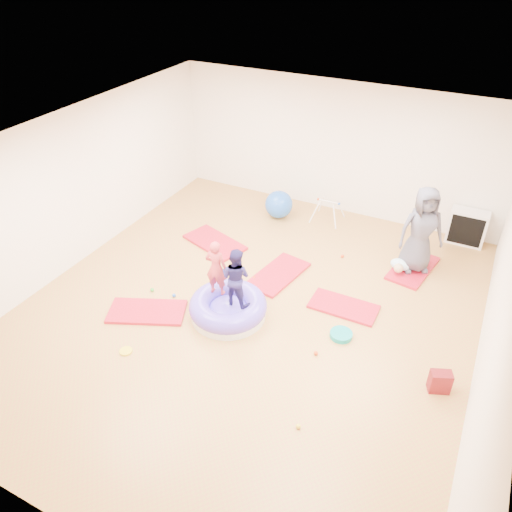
% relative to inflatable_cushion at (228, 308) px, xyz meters
% --- Properties ---
extents(room, '(7.01, 8.01, 2.81)m').
position_rel_inflatable_cushion_xyz_m(room, '(0.23, 0.25, 1.25)').
color(room, '#AE8A3D').
rests_on(room, ground).
extents(gym_mat_front_left, '(1.38, 1.06, 0.05)m').
position_rel_inflatable_cushion_xyz_m(gym_mat_front_left, '(-1.22, -0.55, -0.13)').
color(gym_mat_front_left, '#C5143F').
rests_on(gym_mat_front_left, ground).
extents(gym_mat_mid_left, '(1.40, 1.00, 0.05)m').
position_rel_inflatable_cushion_xyz_m(gym_mat_mid_left, '(-1.31, 1.78, -0.13)').
color(gym_mat_mid_left, '#C5143F').
rests_on(gym_mat_mid_left, ground).
extents(gym_mat_center_back, '(0.83, 1.34, 0.05)m').
position_rel_inflatable_cushion_xyz_m(gym_mat_center_back, '(0.27, 1.36, -0.13)').
color(gym_mat_center_back, '#C5143F').
rests_on(gym_mat_center_back, ground).
extents(gym_mat_right, '(1.11, 0.55, 0.05)m').
position_rel_inflatable_cushion_xyz_m(gym_mat_right, '(1.62, 1.02, -0.13)').
color(gym_mat_right, '#C5143F').
rests_on(gym_mat_right, ground).
extents(gym_mat_rear_right, '(0.80, 1.29, 0.05)m').
position_rel_inflatable_cushion_xyz_m(gym_mat_rear_right, '(2.41, 2.65, -0.13)').
color(gym_mat_rear_right, '#C5143F').
rests_on(gym_mat_rear_right, ground).
extents(inflatable_cushion, '(1.26, 1.26, 0.40)m').
position_rel_inflatable_cushion_xyz_m(inflatable_cushion, '(0.00, 0.00, 0.00)').
color(inflatable_cushion, silver).
rests_on(inflatable_cushion, ground).
extents(child_pink, '(0.38, 0.28, 0.97)m').
position_rel_inflatable_cushion_xyz_m(child_pink, '(-0.25, 0.10, 0.70)').
color(child_pink, '#C93A3E').
rests_on(child_pink, inflatable_cushion).
extents(child_navy, '(0.50, 0.40, 0.99)m').
position_rel_inflatable_cushion_xyz_m(child_navy, '(0.15, 0.01, 0.71)').
color(child_navy, navy).
rests_on(child_navy, inflatable_cushion).
extents(adult_caregiver, '(0.94, 0.84, 1.61)m').
position_rel_inflatable_cushion_xyz_m(adult_caregiver, '(2.42, 2.63, 0.70)').
color(adult_caregiver, '#494757').
rests_on(adult_caregiver, gym_mat_rear_right).
extents(infant, '(0.37, 0.37, 0.22)m').
position_rel_inflatable_cushion_xyz_m(infant, '(2.20, 2.44, 0.01)').
color(infant, '#BDEAFF').
rests_on(infant, gym_mat_rear_right).
extents(ball_pit_balls, '(3.42, 4.01, 0.07)m').
position_rel_inflatable_cushion_xyz_m(ball_pit_balls, '(0.28, 0.29, -0.12)').
color(ball_pit_balls, '#D34114').
rests_on(ball_pit_balls, ground).
extents(exercise_ball_blue, '(0.59, 0.59, 0.59)m').
position_rel_inflatable_cushion_xyz_m(exercise_ball_blue, '(-0.63, 3.35, 0.14)').
color(exercise_ball_blue, blue).
rests_on(exercise_ball_blue, ground).
extents(exercise_ball_orange, '(0.39, 0.39, 0.39)m').
position_rel_inflatable_cushion_xyz_m(exercise_ball_orange, '(-0.69, 3.40, 0.04)').
color(exercise_ball_orange, orange).
rests_on(exercise_ball_orange, ground).
extents(infant_play_gym, '(0.62, 0.59, 0.48)m').
position_rel_inflatable_cushion_xyz_m(infant_play_gym, '(0.37, 3.65, 0.16)').
color(infant_play_gym, white).
rests_on(infant_play_gym, ground).
extents(cube_shelf, '(0.71, 0.35, 0.71)m').
position_rel_inflatable_cushion_xyz_m(cube_shelf, '(3.11, 4.04, 0.20)').
color(cube_shelf, white).
rests_on(cube_shelf, ground).
extents(balance_disc, '(0.35, 0.35, 0.08)m').
position_rel_inflatable_cushion_xyz_m(balance_disc, '(1.80, 0.34, -0.12)').
color(balance_disc, '#0A8B8D').
rests_on(balance_disc, ground).
extents(backpack, '(0.33, 0.27, 0.33)m').
position_rel_inflatable_cushion_xyz_m(backpack, '(3.33, -0.08, 0.01)').
color(backpack, red).
rests_on(backpack, ground).
extents(yellow_toy, '(0.19, 0.19, 0.03)m').
position_rel_inflatable_cushion_xyz_m(yellow_toy, '(-0.95, -1.42, -0.14)').
color(yellow_toy, yellow).
rests_on(yellow_toy, ground).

